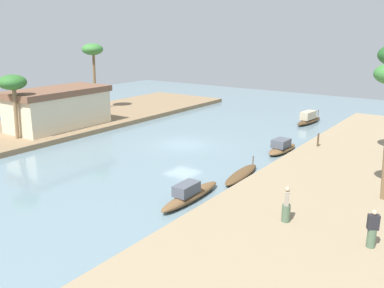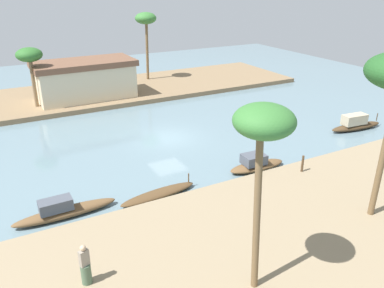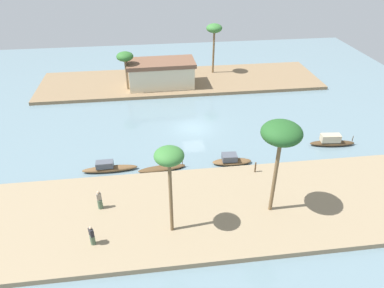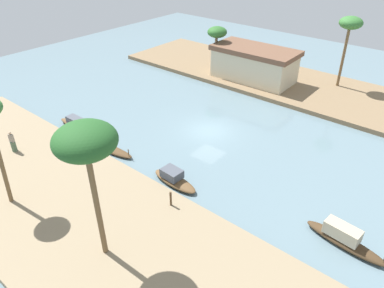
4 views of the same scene
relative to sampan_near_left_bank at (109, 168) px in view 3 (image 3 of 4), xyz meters
name	(u,v)px [view 3 (image 3 of 4)]	position (x,y,z in m)	size (l,w,h in m)	color
river_water	(194,128)	(9.21, 7.34, -0.40)	(69.52, 69.52, 0.00)	slate
riverbank_left	(217,209)	(9.21, -6.85, -0.17)	(41.13, 10.95, 0.45)	#937F60
riverbank_right	(181,81)	(9.21, 21.54, -0.17)	(41.13, 10.95, 0.45)	#846B4C
sampan_near_left_bank	(109,168)	(0.00, 0.00, 0.00)	(5.25, 1.00, 1.12)	brown
sampan_upstream_small	(162,168)	(5.07, -0.48, -0.20)	(4.68, 1.41, 0.90)	brown
sampan_downstream_large	(231,160)	(11.92, -0.31, 0.01)	(3.93, 1.38, 1.10)	brown
sampan_with_tall_canopy	(332,141)	(23.33, 1.69, 0.10)	(4.89, 1.47, 1.31)	#47331E
person_on_near_bank	(92,236)	(-0.43, -9.58, 0.81)	(0.49, 0.51, 1.68)	#4C664C
person_by_mooring	(100,201)	(-0.23, -5.74, 0.75)	(0.51, 0.51, 1.75)	#4C664C
mooring_post	(255,167)	(13.68, -2.54, 0.58)	(0.14, 0.14, 1.05)	#4C3823
palm_tree_left_near	(169,159)	(5.37, -8.76, 6.41)	(2.06, 2.06, 7.21)	brown
palm_tree_left_far	(281,135)	(13.47, -7.69, 7.10)	(3.00, 3.00, 8.01)	brown
palm_tree_right_tall	(214,30)	(14.47, 23.80, 6.61)	(2.36, 2.36, 7.47)	brown
palm_tree_right_short	(125,58)	(1.46, 18.81, 4.62)	(2.26, 2.26, 5.36)	#7F6647
riverside_building	(161,73)	(6.22, 19.56, 1.91)	(9.54, 4.89, 3.64)	beige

